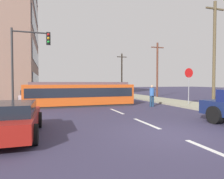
{
  "coord_description": "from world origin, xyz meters",
  "views": [
    {
      "loc": [
        -4.27,
        -6.04,
        1.86
      ],
      "look_at": [
        0.76,
        9.27,
        1.3
      ],
      "focal_mm": 31.81,
      "sensor_mm": 36.0,
      "label": 1
    }
  ],
  "objects_px": {
    "utility_pole_far": "(122,72)",
    "utility_pole_near": "(214,51)",
    "city_bus": "(71,89)",
    "traffic_light_mast": "(27,54)",
    "parked_sedan_far": "(38,93)",
    "pedestrian_crossing": "(152,94)",
    "parked_sedan_mid": "(32,96)",
    "stop_sign": "(189,78)",
    "parked_sedan_near": "(7,119)",
    "utility_pole_mid": "(157,69)",
    "streetcar_tram": "(80,94)"
  },
  "relations": [
    {
      "from": "utility_pole_far",
      "to": "utility_pole_near",
      "type": "bearing_deg",
      "value": -89.62
    },
    {
      "from": "city_bus",
      "to": "traffic_light_mast",
      "type": "distance_m",
      "value": 10.3
    },
    {
      "from": "parked_sedan_far",
      "to": "pedestrian_crossing",
      "type": "bearing_deg",
      "value": -53.86
    },
    {
      "from": "traffic_light_mast",
      "to": "parked_sedan_far",
      "type": "bearing_deg",
      "value": 89.19
    },
    {
      "from": "utility_pole_near",
      "to": "utility_pole_far",
      "type": "relative_size",
      "value": 1.19
    },
    {
      "from": "traffic_light_mast",
      "to": "utility_pole_near",
      "type": "distance_m",
      "value": 14.37
    },
    {
      "from": "pedestrian_crossing",
      "to": "parked_sedan_mid",
      "type": "distance_m",
      "value": 11.03
    },
    {
      "from": "utility_pole_near",
      "to": "utility_pole_far",
      "type": "xyz_separation_m",
      "value": [
        -0.14,
        20.76,
        -0.69
      ]
    },
    {
      "from": "stop_sign",
      "to": "utility_pole_far",
      "type": "relative_size",
      "value": 0.41
    },
    {
      "from": "parked_sedan_near",
      "to": "stop_sign",
      "type": "height_order",
      "value": "stop_sign"
    },
    {
      "from": "city_bus",
      "to": "pedestrian_crossing",
      "type": "bearing_deg",
      "value": -62.98
    },
    {
      "from": "parked_sedan_mid",
      "to": "utility_pole_near",
      "type": "distance_m",
      "value": 16.45
    },
    {
      "from": "parked_sedan_far",
      "to": "traffic_light_mast",
      "type": "distance_m",
      "value": 11.65
    },
    {
      "from": "parked_sedan_far",
      "to": "traffic_light_mast",
      "type": "height_order",
      "value": "traffic_light_mast"
    },
    {
      "from": "utility_pole_mid",
      "to": "utility_pole_far",
      "type": "bearing_deg",
      "value": 93.86
    },
    {
      "from": "city_bus",
      "to": "parked_sedan_far",
      "type": "height_order",
      "value": "city_bus"
    },
    {
      "from": "parked_sedan_mid",
      "to": "stop_sign",
      "type": "distance_m",
      "value": 13.97
    },
    {
      "from": "city_bus",
      "to": "parked_sedan_mid",
      "type": "xyz_separation_m",
      "value": [
        -3.98,
        -3.65,
        -0.44
      ]
    },
    {
      "from": "stop_sign",
      "to": "utility_pole_near",
      "type": "bearing_deg",
      "value": -7.92
    },
    {
      "from": "utility_pole_mid",
      "to": "utility_pole_far",
      "type": "height_order",
      "value": "utility_pole_far"
    },
    {
      "from": "pedestrian_crossing",
      "to": "utility_pole_near",
      "type": "height_order",
      "value": "utility_pole_near"
    },
    {
      "from": "parked_sedan_far",
      "to": "utility_pole_near",
      "type": "height_order",
      "value": "utility_pole_near"
    },
    {
      "from": "pedestrian_crossing",
      "to": "utility_pole_mid",
      "type": "bearing_deg",
      "value": 56.96
    },
    {
      "from": "parked_sedan_near",
      "to": "traffic_light_mast",
      "type": "distance_m",
      "value": 7.58
    },
    {
      "from": "city_bus",
      "to": "pedestrian_crossing",
      "type": "xyz_separation_m",
      "value": [
        5.07,
        -9.95,
        -0.12
      ]
    },
    {
      "from": "stop_sign",
      "to": "traffic_light_mast",
      "type": "relative_size",
      "value": 0.53
    },
    {
      "from": "stop_sign",
      "to": "utility_pole_near",
      "type": "xyz_separation_m",
      "value": [
        2.23,
        -0.31,
        2.22
      ]
    },
    {
      "from": "utility_pole_mid",
      "to": "streetcar_tram",
      "type": "bearing_deg",
      "value": -148.58
    },
    {
      "from": "parked_sedan_mid",
      "to": "utility_pole_near",
      "type": "relative_size",
      "value": 0.51
    },
    {
      "from": "traffic_light_mast",
      "to": "utility_pole_mid",
      "type": "height_order",
      "value": "utility_pole_mid"
    },
    {
      "from": "stop_sign",
      "to": "pedestrian_crossing",
      "type": "bearing_deg",
      "value": 173.63
    },
    {
      "from": "city_bus",
      "to": "parked_sedan_mid",
      "type": "height_order",
      "value": "city_bus"
    },
    {
      "from": "parked_sedan_far",
      "to": "stop_sign",
      "type": "relative_size",
      "value": 1.42
    },
    {
      "from": "streetcar_tram",
      "to": "parked_sedan_mid",
      "type": "relative_size",
      "value": 1.94
    },
    {
      "from": "streetcar_tram",
      "to": "utility_pole_mid",
      "type": "height_order",
      "value": "utility_pole_mid"
    },
    {
      "from": "city_bus",
      "to": "pedestrian_crossing",
      "type": "height_order",
      "value": "city_bus"
    },
    {
      "from": "pedestrian_crossing",
      "to": "utility_pole_near",
      "type": "xyz_separation_m",
      "value": [
        5.36,
        -0.66,
        3.47
      ]
    },
    {
      "from": "parked_sedan_mid",
      "to": "utility_pole_near",
      "type": "height_order",
      "value": "utility_pole_near"
    },
    {
      "from": "city_bus",
      "to": "utility_pole_mid",
      "type": "distance_m",
      "value": 11.36
    },
    {
      "from": "streetcar_tram",
      "to": "utility_pole_near",
      "type": "distance_m",
      "value": 11.51
    },
    {
      "from": "streetcar_tram",
      "to": "parked_sedan_mid",
      "type": "bearing_deg",
      "value": 134.13
    },
    {
      "from": "utility_pole_mid",
      "to": "utility_pole_far",
      "type": "relative_size",
      "value": 0.99
    },
    {
      "from": "stop_sign",
      "to": "utility_pole_mid",
      "type": "relative_size",
      "value": 0.41
    },
    {
      "from": "pedestrian_crossing",
      "to": "traffic_light_mast",
      "type": "xyz_separation_m",
      "value": [
        -8.93,
        0.78,
        2.81
      ]
    },
    {
      "from": "city_bus",
      "to": "parked_sedan_far",
      "type": "bearing_deg",
      "value": 150.87
    },
    {
      "from": "streetcar_tram",
      "to": "parked_sedan_near",
      "type": "height_order",
      "value": "streetcar_tram"
    },
    {
      "from": "utility_pole_far",
      "to": "pedestrian_crossing",
      "type": "bearing_deg",
      "value": -104.56
    },
    {
      "from": "parked_sedan_near",
      "to": "stop_sign",
      "type": "xyz_separation_m",
      "value": [
        12.14,
        5.77,
        1.57
      ]
    },
    {
      "from": "parked_sedan_mid",
      "to": "utility_pole_far",
      "type": "distance_m",
      "value": 20.09
    },
    {
      "from": "city_bus",
      "to": "stop_sign",
      "type": "distance_m",
      "value": 13.21
    }
  ]
}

